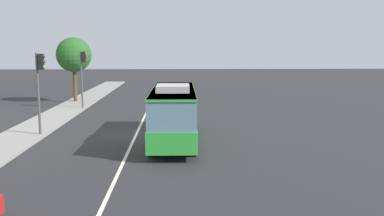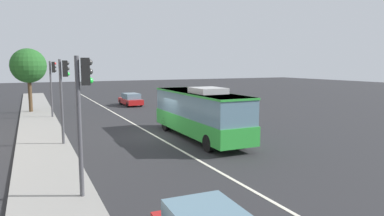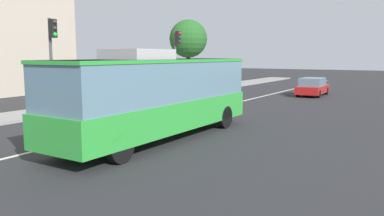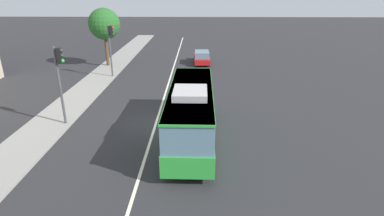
% 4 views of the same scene
% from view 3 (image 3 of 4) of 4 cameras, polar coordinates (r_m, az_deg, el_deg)
% --- Properties ---
extents(ground_plane, '(160.00, 160.00, 0.00)m').
position_cam_3_polar(ground_plane, '(18.27, -6.98, -2.49)').
color(ground_plane, '#28282B').
extents(sidewalk_kerb, '(80.00, 2.99, 0.14)m').
position_cam_3_polar(sidewalk_kerb, '(23.28, -20.71, -0.55)').
color(sidewalk_kerb, gray).
rests_on(sidewalk_kerb, ground_plane).
extents(lane_centre_line, '(76.00, 0.16, 0.01)m').
position_cam_3_polar(lane_centre_line, '(18.27, -6.98, -2.47)').
color(lane_centre_line, silver).
rests_on(lane_centre_line, ground_plane).
extents(transit_bus, '(10.03, 2.61, 3.46)m').
position_cam_3_polar(transit_bus, '(14.86, -5.03, 2.25)').
color(transit_bus, green).
rests_on(transit_bus, ground_plane).
extents(sedan_red, '(4.55, 1.92, 1.46)m').
position_cam_3_polar(sedan_red, '(32.79, 17.46, 3.01)').
color(sedan_red, '#B21919').
rests_on(sedan_red, ground_plane).
extents(traffic_light_mid_block, '(0.34, 0.62, 5.20)m').
position_cam_3_polar(traffic_light_mid_block, '(30.40, -2.29, 8.37)').
color(traffic_light_mid_block, '#47474C').
rests_on(traffic_light_mid_block, ground_plane).
extents(traffic_light_far_corner, '(0.33, 0.62, 5.20)m').
position_cam_3_polar(traffic_light_far_corner, '(21.80, -20.01, 8.17)').
color(traffic_light_far_corner, '#47474C').
rests_on(traffic_light_far_corner, ground_plane).
extents(street_tree_kerbside_left, '(3.44, 3.44, 6.49)m').
position_cam_3_polar(street_tree_kerbside_left, '(35.40, -0.56, 10.19)').
color(street_tree_kerbside_left, '#4C3823').
rests_on(street_tree_kerbside_left, ground_plane).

